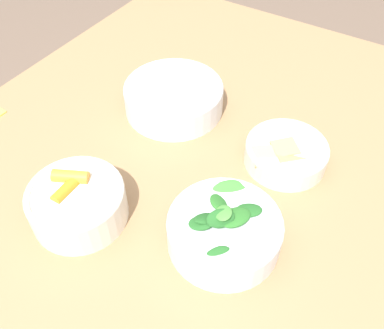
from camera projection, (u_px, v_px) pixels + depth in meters
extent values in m
cube|color=#99724C|center=(172.00, 188.00, 0.74)|extent=(1.26, 0.92, 0.03)
cube|color=olive|center=(171.00, 107.00, 1.50)|extent=(0.06, 0.06, 0.75)
cylinder|color=silver|center=(78.00, 205.00, 0.66)|extent=(0.15, 0.15, 0.06)
torus|color=silver|center=(74.00, 193.00, 0.64)|extent=(0.15, 0.15, 0.01)
cylinder|color=orange|center=(77.00, 202.00, 0.64)|extent=(0.04, 0.05, 0.02)
cylinder|color=orange|center=(68.00, 191.00, 0.66)|extent=(0.06, 0.04, 0.02)
cylinder|color=orange|center=(81.00, 214.00, 0.63)|extent=(0.05, 0.06, 0.02)
cylinder|color=orange|center=(75.00, 211.00, 0.63)|extent=(0.06, 0.03, 0.02)
cylinder|color=orange|center=(74.00, 200.00, 0.65)|extent=(0.04, 0.05, 0.02)
cylinder|color=orange|center=(70.00, 177.00, 0.66)|extent=(0.04, 0.06, 0.02)
cylinder|color=orange|center=(67.00, 189.00, 0.64)|extent=(0.06, 0.02, 0.02)
cylinder|color=silver|center=(224.00, 232.00, 0.63)|extent=(0.17, 0.17, 0.05)
torus|color=silver|center=(225.00, 223.00, 0.61)|extent=(0.17, 0.17, 0.01)
ellipsoid|color=#235B23|center=(216.00, 262.00, 0.58)|extent=(0.06, 0.05, 0.04)
ellipsoid|color=#4C933D|center=(224.00, 213.00, 0.60)|extent=(0.05, 0.04, 0.02)
ellipsoid|color=#235B23|center=(207.00, 218.00, 0.61)|extent=(0.05, 0.05, 0.03)
ellipsoid|color=#3D8433|center=(228.00, 193.00, 0.66)|extent=(0.07, 0.07, 0.03)
ellipsoid|color=#235B23|center=(221.00, 218.00, 0.60)|extent=(0.05, 0.05, 0.02)
ellipsoid|color=#2D7028|center=(219.00, 203.00, 0.63)|extent=(0.05, 0.05, 0.04)
ellipsoid|color=#235B23|center=(248.00, 210.00, 0.63)|extent=(0.04, 0.05, 0.02)
ellipsoid|color=#235B23|center=(201.00, 223.00, 0.60)|extent=(0.04, 0.04, 0.02)
ellipsoid|color=#2D7028|center=(235.00, 217.00, 0.61)|extent=(0.06, 0.05, 0.02)
cylinder|color=silver|center=(174.00, 99.00, 0.84)|extent=(0.19, 0.19, 0.05)
torus|color=silver|center=(173.00, 88.00, 0.82)|extent=(0.19, 0.19, 0.01)
cylinder|color=brown|center=(174.00, 102.00, 0.85)|extent=(0.18, 0.18, 0.03)
ellipsoid|color=#8E5B3D|center=(141.00, 111.00, 0.80)|extent=(0.01, 0.01, 0.01)
ellipsoid|color=#AD7551|center=(137.00, 81.00, 0.86)|extent=(0.01, 0.01, 0.01)
ellipsoid|color=#AD7551|center=(167.00, 118.00, 0.78)|extent=(0.01, 0.01, 0.01)
ellipsoid|color=#A36B4C|center=(162.00, 77.00, 0.87)|extent=(0.01, 0.01, 0.01)
ellipsoid|color=#AD7551|center=(165.00, 71.00, 0.88)|extent=(0.01, 0.01, 0.01)
ellipsoid|color=#A36B4C|center=(148.00, 116.00, 0.79)|extent=(0.01, 0.01, 0.01)
ellipsoid|color=#AD7551|center=(168.00, 74.00, 0.88)|extent=(0.01, 0.01, 0.01)
ellipsoid|color=#8E5B3D|center=(166.00, 121.00, 0.78)|extent=(0.01, 0.01, 0.01)
ellipsoid|color=#A36B4C|center=(175.00, 108.00, 0.80)|extent=(0.01, 0.01, 0.01)
ellipsoid|color=#8E5B3D|center=(185.00, 73.00, 0.88)|extent=(0.01, 0.01, 0.01)
ellipsoid|color=#8E5B3D|center=(205.00, 83.00, 0.86)|extent=(0.01, 0.01, 0.01)
ellipsoid|color=#8E5B3D|center=(147.00, 79.00, 0.86)|extent=(0.01, 0.01, 0.01)
cylinder|color=tan|center=(191.00, 87.00, 0.84)|extent=(0.03, 0.03, 0.01)
cylinder|color=tan|center=(174.00, 75.00, 0.87)|extent=(0.02, 0.02, 0.01)
cylinder|color=tan|center=(205.00, 97.00, 0.82)|extent=(0.03, 0.03, 0.01)
cylinder|color=silver|center=(286.00, 154.00, 0.75)|extent=(0.14, 0.14, 0.04)
torus|color=silver|center=(287.00, 147.00, 0.74)|extent=(0.14, 0.14, 0.01)
cube|color=tan|center=(276.00, 146.00, 0.75)|extent=(0.07, 0.07, 0.02)
cube|color=tan|center=(287.00, 136.00, 0.77)|extent=(0.06, 0.05, 0.02)
cube|color=tan|center=(289.00, 153.00, 0.73)|extent=(0.07, 0.07, 0.02)
cube|color=tan|center=(267.00, 156.00, 0.72)|extent=(0.06, 0.06, 0.01)
cube|color=tan|center=(285.00, 148.00, 0.73)|extent=(0.06, 0.06, 0.01)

